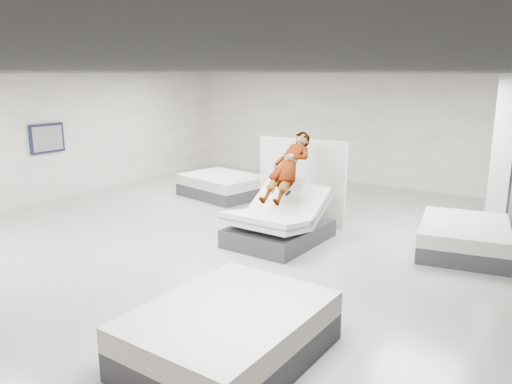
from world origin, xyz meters
TOP-DOWN VIEW (x-y plane):
  - room at (0.00, 0.00)m, footprint 14.00×14.04m
  - hero_bed at (0.71, 0.99)m, footprint 1.51×1.98m
  - person at (0.71, 1.30)m, footprint 0.66×1.49m
  - remote at (0.93, 0.95)m, footprint 0.05×0.14m
  - divider_panel at (0.40, 2.40)m, footprint 2.03×0.21m
  - flat_bed_right_far at (3.79, 2.43)m, footprint 1.86×2.25m
  - flat_bed_right_near at (2.43, -2.82)m, footprint 1.72×2.29m
  - flat_bed_left_far at (-2.53, 3.31)m, footprint 2.31×1.89m
  - column at (4.00, 4.50)m, footprint 0.40×0.40m
  - wall_poster at (-5.93, 0.50)m, footprint 0.06×0.95m

SIDE VIEW (x-z plane):
  - flat_bed_right_far at x=3.79m, z-range 0.00..0.55m
  - flat_bed_left_far at x=-2.53m, z-range 0.00..0.57m
  - flat_bed_right_near at x=2.43m, z-range 0.00..0.63m
  - hero_bed at x=0.71m, z-range -0.22..0.95m
  - divider_panel at x=0.40m, z-range 0.00..1.84m
  - remote at x=0.93m, z-range 0.97..1.05m
  - person at x=0.71m, z-range 0.44..2.01m
  - room at x=0.00m, z-range 0.00..3.20m
  - column at x=4.00m, z-range 0.00..3.20m
  - wall_poster at x=-5.93m, z-range 1.23..1.98m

